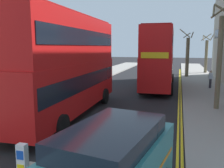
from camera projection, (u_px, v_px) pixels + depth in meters
sidewalk_right at (212, 101)px, 17.39m from camera, size 4.00×80.00×0.14m
sidewalk_left at (49, 92)px, 20.81m from camera, size 4.00×80.00×0.14m
kerb_line_outer at (181, 107)px, 16.04m from camera, size 0.10×56.00×0.01m
kerb_line_inner at (179, 107)px, 16.09m from camera, size 0.10×56.00×0.01m
keep_left_bollard at (23, 164)px, 6.92m from camera, size 0.36×0.28×1.11m
double_decker_bus_away at (67, 63)px, 13.66m from camera, size 2.95×10.85×5.64m
double_decker_bus_oncoming at (159, 56)px, 22.93m from camera, size 2.95×10.85×5.64m
pedestrian_far at (211, 79)px, 22.36m from camera, size 0.34×0.22×1.62m
street_tree_near at (206, 55)px, 35.70m from camera, size 1.77×1.61×5.81m
street_tree_mid at (187, 56)px, 30.81m from camera, size 1.72×1.73×5.98m
street_tree_far at (220, 56)px, 14.61m from camera, size 1.61×1.83×6.68m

